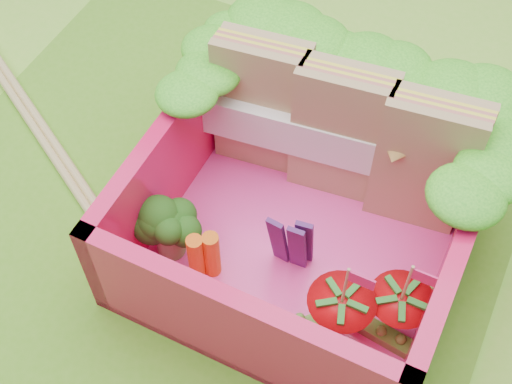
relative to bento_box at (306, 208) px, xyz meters
The scene contains 13 objects.
ground 0.55m from the bento_box, behind, with size 14.00×14.00×0.00m, color #86D53C.
placemat 0.54m from the bento_box, behind, with size 2.60×2.60×0.03m, color #5DA425.
bento_floor 0.25m from the bento_box, 90.00° to the left, with size 1.30×1.30×0.05m, color #FF41A7.
bento_box is the anchor object (origin of this frame).
lettuce_ruffle 0.58m from the bento_box, 90.00° to the left, with size 1.43×0.76×0.11m.
sandwich_stack 0.36m from the bento_box, 89.26° to the left, with size 1.26×0.32×0.69m.
broccoli 0.57m from the bento_box, 147.82° to the right, with size 0.32×0.32×0.27m.
carrot_sticks 0.46m from the bento_box, 132.12° to the right, with size 0.12×0.11×0.26m.
purple_wedges 0.16m from the bento_box, 84.78° to the right, with size 0.17×0.07×0.38m.
strawberry_left 0.46m from the bento_box, 49.57° to the right, with size 0.26×0.26×0.50m.
strawberry_right 0.55m from the bento_box, 25.34° to the right, with size 0.25×0.25×0.49m.
snap_peas 0.51m from the bento_box, 32.54° to the right, with size 0.60×0.56×0.05m.
chopsticks 1.55m from the bento_box, behind, with size 2.10×1.20×0.04m.
Camera 1 is at (0.99, -1.54, 2.72)m, focal length 50.00 mm.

